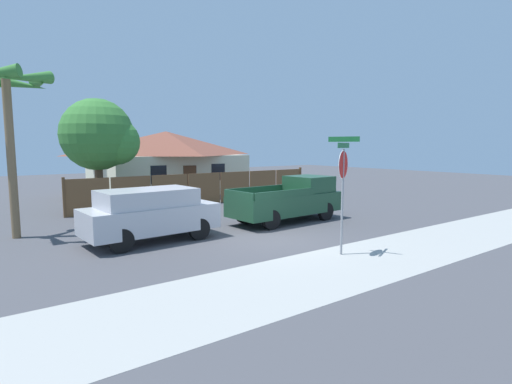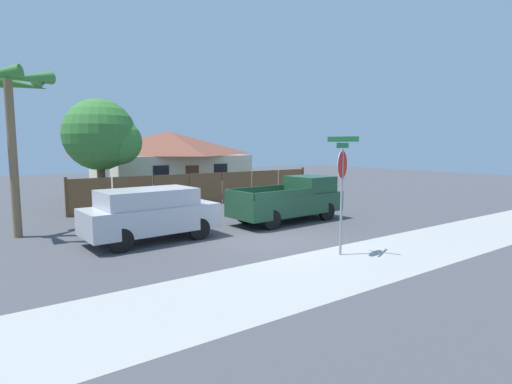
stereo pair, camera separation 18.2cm
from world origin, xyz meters
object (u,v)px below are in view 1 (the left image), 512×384
at_px(house, 167,161).
at_px(red_suv, 150,213).
at_px(oak_tree, 101,136).
at_px(orange_pickup, 290,200).
at_px(stop_sign, 343,174).
at_px(palm_tree, 7,93).

relative_size(house, red_suv, 2.21).
relative_size(oak_tree, orange_pickup, 1.07).
bearing_deg(house, red_suv, -115.80).
bearing_deg(oak_tree, house, 42.24).
xyz_separation_m(house, stop_sign, (-2.57, -18.47, 0.21)).
relative_size(house, stop_sign, 2.85).
bearing_deg(stop_sign, house, 57.90).
distance_m(red_suv, stop_sign, 6.51).
height_order(palm_tree, red_suv, palm_tree).
bearing_deg(stop_sign, oak_tree, 79.55).
bearing_deg(orange_pickup, palm_tree, 158.47).
relative_size(house, oak_tree, 1.78).
bearing_deg(palm_tree, orange_pickup, -18.22).
bearing_deg(red_suv, house, 60.89).
xyz_separation_m(house, palm_tree, (-10.17, -10.23, 2.79)).
height_order(house, oak_tree, oak_tree).
bearing_deg(palm_tree, house, 45.17).
xyz_separation_m(house, oak_tree, (-5.80, -5.26, 1.51)).
height_order(house, red_suv, house).
relative_size(palm_tree, orange_pickup, 1.11).
distance_m(palm_tree, orange_pickup, 11.19).
distance_m(orange_pickup, stop_sign, 5.68).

